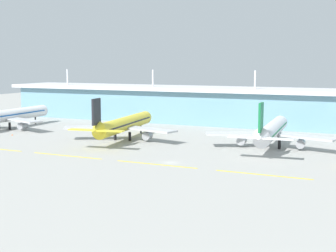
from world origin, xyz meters
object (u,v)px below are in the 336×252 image
object	(u,v)px
airliner_far_middle	(271,131)
safety_cone_left_wingtip	(12,135)
airliner_near_middle	(124,124)
airliner_nearest	(6,116)

from	to	relation	value
airliner_far_middle	safety_cone_left_wingtip	world-z (taller)	airliner_far_middle
airliner_near_middle	airliner_far_middle	xyz separation A→B (m)	(59.46, 6.96, -0.00)
airliner_nearest	airliner_near_middle	distance (m)	67.57
airliner_nearest	airliner_far_middle	world-z (taller)	same
airliner_near_middle	airliner_far_middle	size ratio (longest dim) A/B	1.01
airliner_nearest	airliner_near_middle	world-z (taller)	same
airliner_far_middle	safety_cone_left_wingtip	xyz separation A→B (m)	(-109.81, -16.99, -6.10)
airliner_nearest	airliner_far_middle	size ratio (longest dim) A/B	1.08
airliner_near_middle	airliner_far_middle	distance (m)	59.86
airliner_nearest	airliner_far_middle	xyz separation A→B (m)	(126.86, 2.28, -0.01)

